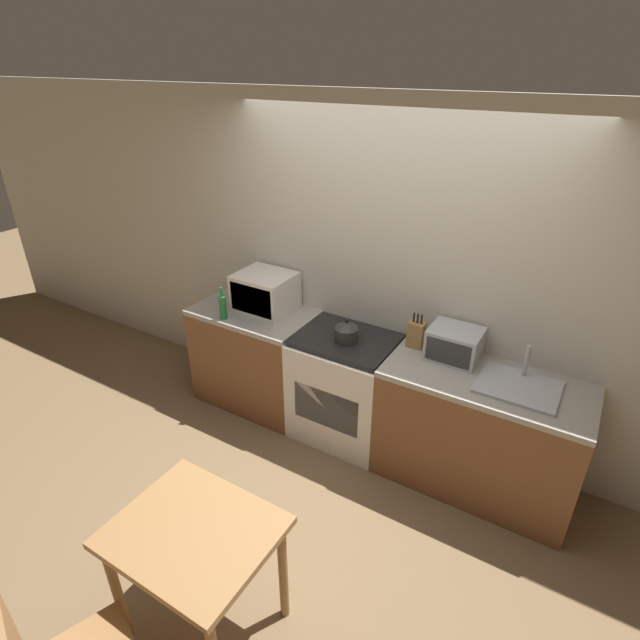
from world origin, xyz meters
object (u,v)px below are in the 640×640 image
at_px(microwave, 265,292).
at_px(bottle, 223,307).
at_px(kettle, 346,331).
at_px(toaster_oven, 454,344).
at_px(dining_table, 196,546).
at_px(stove_range, 345,387).

bearing_deg(microwave, bottle, -119.89).
xyz_separation_m(kettle, bottle, (-1.02, -0.20, 0.03)).
bearing_deg(toaster_oven, dining_table, -108.35).
bearing_deg(toaster_oven, microwave, -178.08).
relative_size(stove_range, microwave, 1.96).
bearing_deg(kettle, microwave, 171.54).
xyz_separation_m(stove_range, dining_table, (0.13, -1.80, 0.19)).
distance_m(toaster_oven, dining_table, 2.08).
height_order(stove_range, bottle, bottle).
height_order(kettle, toaster_oven, toaster_oven).
xyz_separation_m(stove_range, bottle, (-1.00, -0.23, 0.56)).
distance_m(microwave, toaster_oven, 1.59).
height_order(bottle, dining_table, bottle).
bearing_deg(stove_range, kettle, -64.05).
distance_m(microwave, bottle, 0.38).
xyz_separation_m(kettle, dining_table, (0.11, -1.76, -0.34)).
relative_size(kettle, toaster_oven, 0.53).
height_order(kettle, bottle, bottle).
bearing_deg(toaster_oven, kettle, -166.78).
bearing_deg(dining_table, toaster_oven, 71.65).
bearing_deg(microwave, toaster_oven, 1.92).
relative_size(stove_range, bottle, 3.31).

